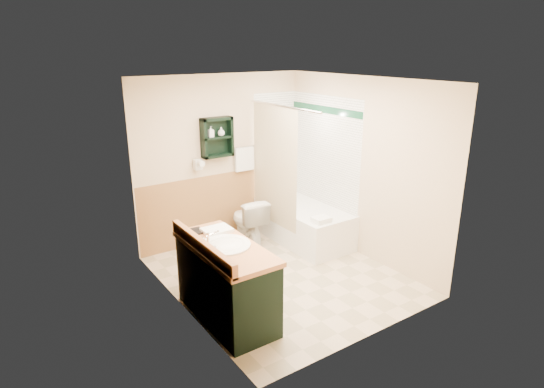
{
  "coord_description": "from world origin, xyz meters",
  "views": [
    {
      "loc": [
        -2.97,
        -4.14,
        2.75
      ],
      "look_at": [
        -0.0,
        0.2,
        1.03
      ],
      "focal_mm": 30.0,
      "sensor_mm": 36.0,
      "label": 1
    }
  ],
  "objects": [
    {
      "name": "floor",
      "position": [
        0.0,
        0.0,
        0.0
      ],
      "size": [
        3.0,
        3.0,
        0.0
      ],
      "primitive_type": "plane",
      "color": "beige",
      "rests_on": "ground"
    },
    {
      "name": "back_wall",
      "position": [
        0.0,
        1.52,
        1.2
      ],
      "size": [
        2.6,
        0.04,
        2.4
      ],
      "primitive_type": "cube",
      "color": "beige",
      "rests_on": "ground"
    },
    {
      "name": "left_wall",
      "position": [
        -1.32,
        0.0,
        1.2
      ],
      "size": [
        0.04,
        3.0,
        2.4
      ],
      "primitive_type": "cube",
      "color": "beige",
      "rests_on": "ground"
    },
    {
      "name": "right_wall",
      "position": [
        1.32,
        0.0,
        1.2
      ],
      "size": [
        0.04,
        3.0,
        2.4
      ],
      "primitive_type": "cube",
      "color": "beige",
      "rests_on": "ground"
    },
    {
      "name": "ceiling",
      "position": [
        0.0,
        0.0,
        2.42
      ],
      "size": [
        2.6,
        3.0,
        0.04
      ],
      "primitive_type": "cube",
      "color": "white",
      "rests_on": "back_wall"
    },
    {
      "name": "wainscot_left",
      "position": [
        -1.29,
        0.0,
        0.5
      ],
      "size": [
        2.98,
        2.98,
        1.0
      ],
      "primitive_type": null,
      "color": "#BC7C4C",
      "rests_on": "left_wall"
    },
    {
      "name": "wainscot_back",
      "position": [
        0.0,
        1.49,
        0.5
      ],
      "size": [
        2.58,
        2.58,
        1.0
      ],
      "primitive_type": null,
      "color": "#BC7C4C",
      "rests_on": "back_wall"
    },
    {
      "name": "mirror_frame",
      "position": [
        -1.27,
        -0.55,
        1.5
      ],
      "size": [
        1.3,
        1.3,
        1.0
      ],
      "primitive_type": null,
      "color": "#9D6133",
      "rests_on": "left_wall"
    },
    {
      "name": "mirror_glass",
      "position": [
        -1.27,
        -0.55,
        1.5
      ],
      "size": [
        1.2,
        1.2,
        0.9
      ],
      "primitive_type": null,
      "color": "white",
      "rests_on": "left_wall"
    },
    {
      "name": "tile_right",
      "position": [
        1.28,
        0.75,
        1.05
      ],
      "size": [
        1.5,
        1.5,
        2.1
      ],
      "primitive_type": null,
      "color": "white",
      "rests_on": "right_wall"
    },
    {
      "name": "tile_back",
      "position": [
        1.03,
        1.48,
        1.05
      ],
      "size": [
        0.95,
        0.95,
        2.1
      ],
      "primitive_type": null,
      "color": "white",
      "rests_on": "back_wall"
    },
    {
      "name": "tile_accent",
      "position": [
        1.27,
        0.75,
        1.9
      ],
      "size": [
        1.5,
        1.5,
        0.1
      ],
      "primitive_type": null,
      "color": "#13442B",
      "rests_on": "right_wall"
    },
    {
      "name": "wall_shelf",
      "position": [
        -0.1,
        1.41,
        1.55
      ],
      "size": [
        0.45,
        0.15,
        0.55
      ],
      "primitive_type": "cube",
      "color": "black",
      "rests_on": "back_wall"
    },
    {
      "name": "hair_dryer",
      "position": [
        -0.4,
        1.43,
        1.2
      ],
      "size": [
        0.1,
        0.24,
        0.18
      ],
      "primitive_type": null,
      "color": "silver",
      "rests_on": "back_wall"
    },
    {
      "name": "towel_bar",
      "position": [
        0.35,
        1.45,
        1.35
      ],
      "size": [
        0.4,
        0.06,
        0.4
      ],
      "primitive_type": null,
      "color": "white",
      "rests_on": "back_wall"
    },
    {
      "name": "curtain_rod",
      "position": [
        0.53,
        0.75,
        2.0
      ],
      "size": [
        0.03,
        1.6,
        0.03
      ],
      "primitive_type": "cylinder",
      "rotation": [
        1.57,
        0.0,
        0.0
      ],
      "color": "silver",
      "rests_on": "back_wall"
    },
    {
      "name": "shower_curtain",
      "position": [
        0.53,
        0.92,
        1.15
      ],
      "size": [
        1.05,
        1.05,
        1.7
      ],
      "primitive_type": null,
      "color": "beige",
      "rests_on": "curtain_rod"
    },
    {
      "name": "vanity",
      "position": [
        -0.99,
        -0.41,
        0.42
      ],
      "size": [
        0.59,
        1.31,
        0.83
      ],
      "primitive_type": "cube",
      "color": "black",
      "rests_on": "ground"
    },
    {
      "name": "bathtub",
      "position": [
        0.93,
        0.73,
        0.26
      ],
      "size": [
        0.78,
        1.5,
        0.52
      ],
      "primitive_type": "cube",
      "color": "white",
      "rests_on": "ground"
    },
    {
      "name": "toilet",
      "position": [
        0.18,
        1.09,
        0.34
      ],
      "size": [
        0.46,
        0.74,
        0.69
      ],
      "primitive_type": "imported",
      "rotation": [
        0.0,
        0.0,
        3.04
      ],
      "color": "white",
      "rests_on": "ground"
    },
    {
      "name": "counter_towel",
      "position": [
        -0.89,
        -0.04,
        0.85
      ],
      "size": [
        0.3,
        0.24,
        0.04
      ],
      "primitive_type": "cube",
      "color": "white",
      "rests_on": "vanity"
    },
    {
      "name": "vanity_book",
      "position": [
        -1.16,
        0.08,
        0.93
      ],
      "size": [
        0.15,
        0.03,
        0.2
      ],
      "primitive_type": "imported",
      "rotation": [
        0.0,
        0.0,
        -0.1
      ],
      "color": "black",
      "rests_on": "vanity"
    },
    {
      "name": "tub_towel",
      "position": [
        0.74,
        0.12,
        0.56
      ],
      "size": [
        0.23,
        0.19,
        0.07
      ],
      "primitive_type": "cube",
      "color": "white",
      "rests_on": "bathtub"
    },
    {
      "name": "soap_bottle_a",
      "position": [
        -0.2,
        1.4,
        1.6
      ],
      "size": [
        0.07,
        0.15,
        0.07
      ],
      "primitive_type": "imported",
      "rotation": [
        0.0,
        0.0,
        -0.03
      ],
      "color": "white",
      "rests_on": "wall_shelf"
    },
    {
      "name": "soap_bottle_b",
      "position": [
        -0.04,
        1.4,
        1.61
      ],
      "size": [
        0.13,
        0.15,
        0.1
      ],
      "primitive_type": "imported",
      "rotation": [
        0.0,
        0.0,
        -0.38
      ],
      "color": "white",
      "rests_on": "wall_shelf"
    }
  ]
}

